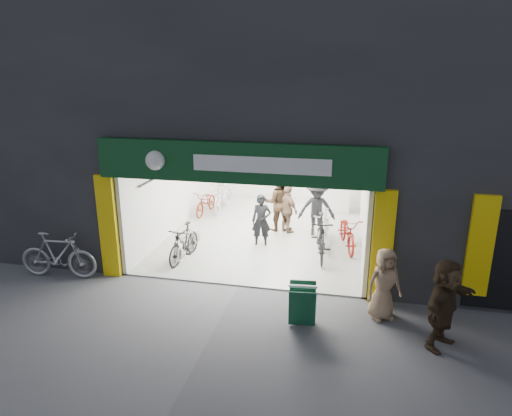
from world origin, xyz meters
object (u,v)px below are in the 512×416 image
(pedestrian_near, at_px, (384,284))
(bike_left_front, at_px, (189,240))
(parked_bike, at_px, (58,255))
(sandwich_board, at_px, (302,304))
(bike_right_front, at_px, (321,237))

(pedestrian_near, bearing_deg, bike_left_front, 129.19)
(bike_left_front, xyz_separation_m, parked_bike, (-2.68, -2.02, 0.16))
(sandwich_board, bearing_deg, bike_right_front, 82.67)
(bike_left_front, relative_size, pedestrian_near, 1.06)
(pedestrian_near, bearing_deg, parked_bike, 151.46)
(parked_bike, distance_m, pedestrian_near, 7.79)
(bike_left_front, distance_m, pedestrian_near, 5.62)
(bike_left_front, bearing_deg, pedestrian_near, -23.46)
(bike_left_front, xyz_separation_m, pedestrian_near, (5.10, -2.34, 0.34))
(bike_right_front, relative_size, pedestrian_near, 1.28)
(bike_left_front, xyz_separation_m, sandwich_board, (3.49, -2.93, 0.03))
(parked_bike, distance_m, sandwich_board, 6.24)
(bike_right_front, distance_m, sandwich_board, 3.53)
(pedestrian_near, relative_size, sandwich_board, 1.84)
(bike_left_front, relative_size, parked_bike, 0.83)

